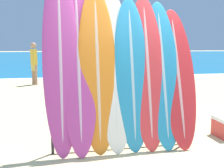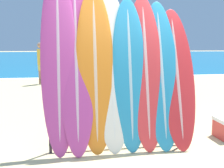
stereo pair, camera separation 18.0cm
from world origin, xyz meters
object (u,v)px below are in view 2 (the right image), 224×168
object	(u,v)px
surfboard_slot_3	(112,70)
surfboard_slot_4	(130,74)
surfboard_rack	(121,119)
surfboard_slot_1	(76,60)
surfboard_slot_6	(161,74)
person_near_water	(82,69)
person_far_right	(41,62)
surfboard_slot_0	(58,59)
person_far_left	(154,66)
surfboard_slot_7	(177,77)
person_mid_beach	(156,73)
surfboard_slot_2	(95,69)
surfboard_slot_5	(146,72)

from	to	relation	value
surfboard_slot_3	surfboard_slot_4	xyz separation A→B (m)	(0.25, -0.03, -0.05)
surfboard_rack	surfboard_slot_4	world-z (taller)	surfboard_slot_4
surfboard_slot_1	surfboard_slot_6	bearing A→B (deg)	-2.61
surfboard_slot_3	person_near_water	world-z (taller)	surfboard_slot_3
surfboard_slot_1	person_far_right	bearing A→B (deg)	100.02
person_far_right	surfboard_slot_4	bearing A→B (deg)	-23.71
surfboard_rack	surfboard_slot_0	distance (m)	1.23
surfboard_rack	surfboard_slot_3	size ratio (longest dim) A/B	0.89
surfboard_slot_0	person_near_water	bearing A→B (deg)	79.86
surfboard_slot_1	person_far_left	xyz separation A→B (m)	(2.43, 3.83, -0.40)
surfboard_slot_7	person_mid_beach	world-z (taller)	surfboard_slot_7
surfboard_slot_6	surfboard_rack	bearing A→B (deg)	-175.82
surfboard_slot_1	surfboard_slot_6	xyz separation A→B (m)	(1.24, -0.06, -0.21)
surfboard_slot_4	surfboard_rack	bearing A→B (deg)	-169.40
surfboard_slot_1	surfboard_slot_2	world-z (taller)	surfboard_slot_1
person_far_right	surfboard_rack	bearing A→B (deg)	-24.80
surfboard_slot_2	person_mid_beach	world-z (taller)	surfboard_slot_2
surfboard_slot_7	person_mid_beach	distance (m)	1.97
surfboard_slot_6	person_far_left	world-z (taller)	surfboard_slot_6
surfboard_slot_4	surfboard_slot_1	bearing A→B (deg)	174.25
surfboard_slot_1	surfboard_slot_2	xyz separation A→B (m)	(0.26, -0.06, -0.13)
surfboard_slot_4	surfboard_slot_0	bearing A→B (deg)	176.49
person_near_water	surfboard_slot_4	bearing A→B (deg)	102.02
surfboard_slot_5	surfboard_slot_7	world-z (taller)	surfboard_slot_5
person_mid_beach	person_far_right	bearing A→B (deg)	-45.67
surfboard_rack	person_far_right	bearing A→B (deg)	104.78
surfboard_slot_5	person_mid_beach	distance (m)	2.12
surfboard_slot_4	surfboard_slot_2	bearing A→B (deg)	177.87
surfboard_slot_4	person_mid_beach	world-z (taller)	surfboard_slot_4
person_mid_beach	person_far_right	world-z (taller)	person_mid_beach
surfboard_rack	surfboard_slot_2	distance (m)	0.81
person_mid_beach	person_far_right	distance (m)	5.84
surfboard_rack	surfboard_slot_1	distance (m)	1.06
surfboard_slot_5	person_far_right	distance (m)	7.28
surfboard_slot_4	person_far_left	size ratio (longest dim) A/B	1.34
surfboard_slot_5	person_mid_beach	xyz separation A→B (m)	(0.82, 1.94, -0.22)
surfboard_slot_3	surfboard_slot_7	distance (m)	0.98
surfboard_slot_0	person_near_water	distance (m)	2.56
surfboard_slot_6	person_near_water	size ratio (longest dim) A/B	1.23
surfboard_rack	surfboard_slot_0	bearing A→B (deg)	174.30
surfboard_slot_0	person_far_right	xyz separation A→B (m)	(-0.97, 6.89, -0.42)
surfboard_rack	person_near_water	bearing A→B (deg)	99.32
surfboard_slot_0	surfboard_slot_3	world-z (taller)	surfboard_slot_0
person_near_water	person_far_left	world-z (taller)	person_near_water
surfboard_slot_3	person_far_left	bearing A→B (deg)	63.63
surfboard_slot_1	surfboard_rack	bearing A→B (deg)	-9.24
surfboard_slot_4	person_far_left	bearing A→B (deg)	66.88
surfboard_slot_7	person_near_water	distance (m)	2.85
surfboard_slot_2	surfboard_slot_5	xyz separation A→B (m)	(0.74, -0.00, -0.04)
surfboard_slot_6	surfboard_slot_7	distance (m)	0.25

